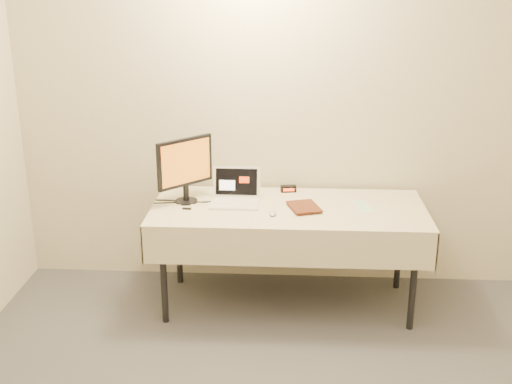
# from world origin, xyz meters

# --- Properties ---
(back_wall) EXTENTS (4.00, 0.10, 2.70)m
(back_wall) POSITION_xyz_m (0.00, 2.50, 1.35)
(back_wall) COLOR beige
(back_wall) RESTS_ON ground
(table) EXTENTS (1.86, 0.81, 0.74)m
(table) POSITION_xyz_m (0.00, 2.05, 0.68)
(table) COLOR black
(table) RESTS_ON ground
(laptop) EXTENTS (0.33, 0.28, 0.23)m
(laptop) POSITION_xyz_m (-0.37, 2.12, 0.79)
(laptop) COLOR white
(laptop) RESTS_ON table
(monitor) EXTENTS (0.33, 0.33, 0.45)m
(monitor) POSITION_xyz_m (-0.71, 2.10, 1.00)
(monitor) COLOR black
(monitor) RESTS_ON table
(book) EXTENTS (0.18, 0.08, 0.25)m
(book) POSITION_xyz_m (0.02, 1.98, 0.86)
(book) COLOR maroon
(book) RESTS_ON table
(alarm_clock) EXTENTS (0.12, 0.06, 0.05)m
(alarm_clock) POSITION_xyz_m (-0.00, 2.36, 0.76)
(alarm_clock) COLOR black
(alarm_clock) RESTS_ON table
(clicker) EXTENTS (0.06, 0.10, 0.02)m
(clicker) POSITION_xyz_m (-0.10, 1.89, 0.75)
(clicker) COLOR silver
(clicker) RESTS_ON table
(paper_form) EXTENTS (0.15, 0.27, 0.00)m
(paper_form) POSITION_xyz_m (0.51, 2.08, 0.74)
(paper_form) COLOR #B9E9BA
(paper_form) RESTS_ON table
(usb_dongle) EXTENTS (0.06, 0.02, 0.01)m
(usb_dongle) POSITION_xyz_m (-0.68, 1.96, 0.74)
(usb_dongle) COLOR black
(usb_dongle) RESTS_ON table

